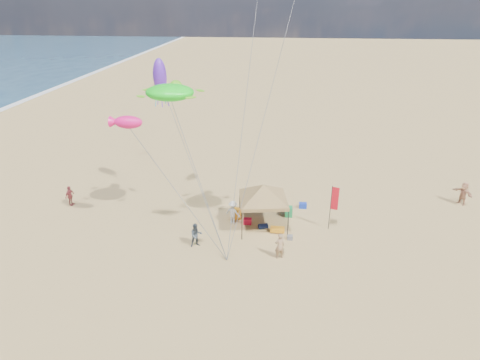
{
  "coord_description": "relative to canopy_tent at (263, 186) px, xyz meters",
  "views": [
    {
      "loc": [
        2.26,
        -19.26,
        13.94
      ],
      "look_at": [
        0.0,
        3.0,
        4.0
      ],
      "focal_mm": 31.07,
      "sensor_mm": 36.0,
      "label": 1
    }
  ],
  "objects": [
    {
      "name": "person_far_a",
      "position": [
        -14.03,
        1.77,
        -2.22
      ],
      "size": [
        0.53,
        0.93,
        1.49
      ],
      "primitive_type": "imported",
      "rotation": [
        0.0,
        0.0,
        1.37
      ],
      "color": "#93383D",
      "rests_on": "ground"
    },
    {
      "name": "chair_yellow",
      "position": [
        -1.77,
        1.07,
        -2.62
      ],
      "size": [
        0.5,
        0.5,
        0.7
      ],
      "primitive_type": "cube",
      "color": "orange",
      "rests_on": "ground"
    },
    {
      "name": "bag_navy",
      "position": [
        0.06,
        -0.18,
        -2.79
      ],
      "size": [
        0.69,
        0.54,
        0.36
      ],
      "primitive_type": "cylinder",
      "rotation": [
        0.0,
        1.57,
        0.35
      ],
      "color": "#0E183D",
      "rests_on": "ground"
    },
    {
      "name": "squid_kite",
      "position": [
        -7.23,
        3.63,
        6.08
      ],
      "size": [
        1.09,
        1.09,
        2.36
      ],
      "primitive_type": "ellipsoid",
      "rotation": [
        0.0,
        0.0,
        -0.23
      ],
      "color": "#5B23BE",
      "rests_on": "ground"
    },
    {
      "name": "person_near_a",
      "position": [
        1.15,
        -3.41,
        -2.15
      ],
      "size": [
        0.7,
        0.59,
        1.63
      ],
      "primitive_type": "imported",
      "rotation": [
        0.0,
        0.0,
        3.53
      ],
      "color": "#A3805D",
      "rests_on": "ground"
    },
    {
      "name": "turtle_kite",
      "position": [
        -5.44,
        -0.69,
        5.95
      ],
      "size": [
        3.36,
        3.0,
        0.93
      ],
      "primitive_type": "ellipsoid",
      "rotation": [
        0.0,
        0.0,
        -0.32
      ],
      "color": "#14F61D",
      "rests_on": "ground"
    },
    {
      "name": "person_near_b",
      "position": [
        -3.87,
        -2.66,
        -2.21
      ],
      "size": [
        0.92,
        0.85,
        1.53
      ],
      "primitive_type": "imported",
      "rotation": [
        0.0,
        0.0,
        0.48
      ],
      "color": "#36404A",
      "rests_on": "ground"
    },
    {
      "name": "feather_flag",
      "position": [
        4.46,
        0.16,
        -0.9
      ],
      "size": [
        0.46,
        0.17,
        3.1
      ],
      "color": "black",
      "rests_on": "ground"
    },
    {
      "name": "fish_kite",
      "position": [
        -7.56,
        -2.05,
        4.53
      ],
      "size": [
        1.81,
        1.31,
        0.73
      ],
      "primitive_type": "ellipsoid",
      "rotation": [
        0.0,
        0.0,
        0.34
      ],
      "color": "#F11376",
      "rests_on": "ground"
    },
    {
      "name": "person_near_c",
      "position": [
        -1.98,
        0.31,
        -2.15
      ],
      "size": [
        1.22,
        0.97,
        1.65
      ],
      "primitive_type": "imported",
      "rotation": [
        0.0,
        0.0,
        2.76
      ],
      "color": "beige",
      "rests_on": "ground"
    },
    {
      "name": "ground",
      "position": [
        -1.34,
        -4.49,
        -2.97
      ],
      "size": [
        280.0,
        280.0,
        0.0
      ],
      "primitive_type": "plane",
      "color": "tan",
      "rests_on": "ground"
    },
    {
      "name": "chair_green",
      "position": [
        1.72,
        1.69,
        -2.62
      ],
      "size": [
        0.5,
        0.5,
        0.7
      ],
      "primitive_type": "cube",
      "color": "#177F41",
      "rests_on": "ground"
    },
    {
      "name": "cooler_red",
      "position": [
        -1.02,
        0.34,
        -2.78
      ],
      "size": [
        0.54,
        0.38,
        0.38
      ],
      "primitive_type": "cube",
      "color": "red",
      "rests_on": "ground"
    },
    {
      "name": "beach_cart",
      "position": [
        0.99,
        -0.55,
        -2.77
      ],
      "size": [
        0.9,
        0.5,
        0.24
      ],
      "primitive_type": "cube",
      "color": "orange",
      "rests_on": "ground"
    },
    {
      "name": "bag_orange",
      "position": [
        -1.38,
        3.8,
        -2.79
      ],
      "size": [
        0.54,
        0.69,
        0.36
      ],
      "primitive_type": "cylinder",
      "rotation": [
        0.0,
        1.57,
        1.22
      ],
      "color": "orange",
      "rests_on": "ground"
    },
    {
      "name": "crate_grey",
      "position": [
        1.79,
        -1.33,
        -2.83
      ],
      "size": [
        0.34,
        0.3,
        0.28
      ],
      "primitive_type": "cube",
      "color": "slate",
      "rests_on": "ground"
    },
    {
      "name": "cooler_blue",
      "position": [
        2.74,
        3.02,
        -2.78
      ],
      "size": [
        0.54,
        0.38,
        0.38
      ],
      "primitive_type": "cube",
      "color": "#1533B1",
      "rests_on": "ground"
    },
    {
      "name": "person_far_c",
      "position": [
        14.31,
        4.83,
        -2.12
      ],
      "size": [
        1.27,
        1.6,
        1.7
      ],
      "primitive_type": "imported",
      "rotation": [
        0.0,
        0.0,
        5.28
      ],
      "color": "tan",
      "rests_on": "ground"
    },
    {
      "name": "canopy_tent",
      "position": [
        0.0,
        0.0,
        0.0
      ],
      "size": [
        5.72,
        5.72,
        3.57
      ],
      "color": "black",
      "rests_on": "ground"
    }
  ]
}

